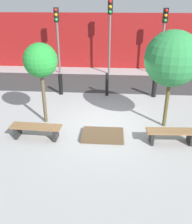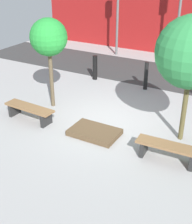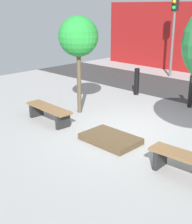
{
  "view_description": "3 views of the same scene",
  "coord_description": "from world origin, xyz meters",
  "px_view_note": "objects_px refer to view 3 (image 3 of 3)",
  "views": [
    {
      "loc": [
        0.31,
        -8.18,
        4.36
      ],
      "look_at": [
        -0.27,
        -0.24,
        0.64
      ],
      "focal_mm": 40.0,
      "sensor_mm": 36.0,
      "label": 1
    },
    {
      "loc": [
        3.86,
        -7.59,
        4.61
      ],
      "look_at": [
        0.09,
        -0.93,
        0.78
      ],
      "focal_mm": 50.0,
      "sensor_mm": 36.0,
      "label": 2
    },
    {
      "loc": [
        4.72,
        -6.17,
        3.2
      ],
      "look_at": [
        -0.54,
        -0.82,
        0.64
      ],
      "focal_mm": 50.0,
      "sensor_mm": 36.0,
      "label": 3
    }
  ],
  "objects_px": {
    "planter_bed": "(110,139)",
    "traffic_light_west": "(174,20)",
    "bollard_left": "(191,91)",
    "bollard_far_left": "(137,82)",
    "tree_behind_left_bench": "(78,37)",
    "bench_left": "(49,111)",
    "bench_right": "(189,162)"
  },
  "relations": [
    {
      "from": "bollard_far_left",
      "to": "traffic_light_west",
      "type": "bearing_deg",
      "value": 102.64
    },
    {
      "from": "bench_right",
      "to": "planter_bed",
      "type": "xyz_separation_m",
      "value": [
        -2.22,
        0.2,
        -0.25
      ]
    },
    {
      "from": "bench_left",
      "to": "traffic_light_west",
      "type": "bearing_deg",
      "value": 98.73
    },
    {
      "from": "tree_behind_left_bench",
      "to": "bollard_left",
      "type": "height_order",
      "value": "tree_behind_left_bench"
    },
    {
      "from": "traffic_light_west",
      "to": "planter_bed",
      "type": "bearing_deg",
      "value": -68.19
    },
    {
      "from": "bench_right",
      "to": "traffic_light_west",
      "type": "distance_m",
      "value": 9.72
    },
    {
      "from": "bollard_left",
      "to": "traffic_light_west",
      "type": "xyz_separation_m",
      "value": [
        -3.06,
        3.7,
        2.06
      ]
    },
    {
      "from": "tree_behind_left_bench",
      "to": "bollard_left",
      "type": "relative_size",
      "value": 2.73
    },
    {
      "from": "bench_left",
      "to": "planter_bed",
      "type": "height_order",
      "value": "bench_left"
    },
    {
      "from": "tree_behind_left_bench",
      "to": "bench_right",
      "type": "bearing_deg",
      "value": -15.17
    },
    {
      "from": "bench_right",
      "to": "bollard_left",
      "type": "xyz_separation_m",
      "value": [
        -2.22,
        4.15,
        0.21
      ]
    },
    {
      "from": "bench_left",
      "to": "traffic_light_west",
      "type": "xyz_separation_m",
      "value": [
        -0.84,
        7.85,
        2.28
      ]
    },
    {
      "from": "planter_bed",
      "to": "traffic_light_west",
      "type": "xyz_separation_m",
      "value": [
        -3.06,
        7.65,
        2.53
      ]
    },
    {
      "from": "tree_behind_left_bench",
      "to": "planter_bed",
      "type": "bearing_deg",
      "value": -24.32
    },
    {
      "from": "bollard_left",
      "to": "traffic_light_west",
      "type": "height_order",
      "value": "traffic_light_west"
    },
    {
      "from": "bench_left",
      "to": "bollard_far_left",
      "type": "relative_size",
      "value": 1.7
    },
    {
      "from": "traffic_light_west",
      "to": "tree_behind_left_bench",
      "type": "bearing_deg",
      "value": -82.76
    },
    {
      "from": "bollard_far_left",
      "to": "traffic_light_west",
      "type": "height_order",
      "value": "traffic_light_west"
    },
    {
      "from": "bollard_left",
      "to": "planter_bed",
      "type": "bearing_deg",
      "value": -90.0
    },
    {
      "from": "planter_bed",
      "to": "tree_behind_left_bench",
      "type": "bearing_deg",
      "value": 155.68
    },
    {
      "from": "planter_bed",
      "to": "bollard_left",
      "type": "bearing_deg",
      "value": 90.0
    },
    {
      "from": "bench_right",
      "to": "tree_behind_left_bench",
      "type": "distance_m",
      "value": 5.01
    },
    {
      "from": "planter_bed",
      "to": "bollard_left",
      "type": "height_order",
      "value": "bollard_left"
    },
    {
      "from": "bench_right",
      "to": "bollard_far_left",
      "type": "distance_m",
      "value": 6.08
    },
    {
      "from": "tree_behind_left_bench",
      "to": "traffic_light_west",
      "type": "xyz_separation_m",
      "value": [
        -0.84,
        6.64,
        0.27
      ]
    },
    {
      "from": "bench_left",
      "to": "traffic_light_west",
      "type": "relative_size",
      "value": 0.45
    },
    {
      "from": "bollard_far_left",
      "to": "bollard_left",
      "type": "bearing_deg",
      "value": 0.0
    },
    {
      "from": "bench_right",
      "to": "bollard_left",
      "type": "relative_size",
      "value": 1.5
    },
    {
      "from": "bench_right",
      "to": "tree_behind_left_bench",
      "type": "relative_size",
      "value": 0.55
    },
    {
      "from": "planter_bed",
      "to": "bollard_far_left",
      "type": "relative_size",
      "value": 1.39
    },
    {
      "from": "planter_bed",
      "to": "bollard_left",
      "type": "xyz_separation_m",
      "value": [
        0.0,
        3.95,
        0.46
      ]
    },
    {
      "from": "bollard_left",
      "to": "tree_behind_left_bench",
      "type": "bearing_deg",
      "value": -126.96
    }
  ]
}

